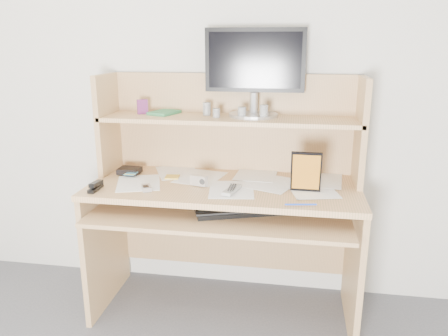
% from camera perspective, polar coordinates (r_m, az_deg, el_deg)
% --- Properties ---
extents(back_wall, '(3.60, 0.04, 2.50)m').
position_cam_1_polar(back_wall, '(2.49, 1.25, 11.14)').
color(back_wall, silver).
rests_on(back_wall, floor).
extents(desk, '(1.40, 0.70, 1.30)m').
position_cam_1_polar(desk, '(2.37, 0.34, -2.84)').
color(desk, tan).
rests_on(desk, floor).
extents(paper_clutter, '(1.32, 0.54, 0.01)m').
position_cam_1_polar(paper_clutter, '(2.28, 0.02, -2.10)').
color(paper_clutter, white).
rests_on(paper_clutter, desk).
extents(keyboard, '(0.48, 0.31, 0.03)m').
position_cam_1_polar(keyboard, '(2.18, 2.26, -5.40)').
color(keyboard, black).
rests_on(keyboard, desk).
extents(tv_remote, '(0.08, 0.17, 0.02)m').
position_cam_1_polar(tv_remote, '(2.16, 1.05, -2.84)').
color(tv_remote, '#9C9D98').
rests_on(tv_remote, paper_clutter).
extents(flip_phone, '(0.08, 0.09, 0.02)m').
position_cam_1_polar(flip_phone, '(2.22, -10.10, -2.46)').
color(flip_phone, '#B1B1B4').
rests_on(flip_phone, paper_clutter).
extents(stapler, '(0.04, 0.12, 0.04)m').
position_cam_1_polar(stapler, '(2.28, -16.46, -2.20)').
color(stapler, black).
rests_on(stapler, paper_clutter).
extents(wallet, '(0.12, 0.10, 0.03)m').
position_cam_1_polar(wallet, '(2.51, -12.24, -0.32)').
color(wallet, black).
rests_on(wallet, paper_clutter).
extents(sticky_note_pad, '(0.08, 0.08, 0.01)m').
position_cam_1_polar(sticky_note_pad, '(2.40, -6.78, -1.19)').
color(sticky_note_pad, '#FFFA43').
rests_on(sticky_note_pad, desk).
extents(digital_camera, '(0.09, 0.05, 0.05)m').
position_cam_1_polar(digital_camera, '(2.24, -3.33, -1.62)').
color(digital_camera, silver).
rests_on(digital_camera, paper_clutter).
extents(game_case, '(0.15, 0.02, 0.21)m').
position_cam_1_polar(game_case, '(2.15, 10.67, -0.49)').
color(game_case, black).
rests_on(game_case, paper_clutter).
extents(blue_pen, '(0.14, 0.03, 0.01)m').
position_cam_1_polar(blue_pen, '(2.00, 9.98, -4.72)').
color(blue_pen, '#193EC0').
rests_on(blue_pen, paper_clutter).
extents(card_box, '(0.06, 0.05, 0.08)m').
position_cam_1_polar(card_box, '(2.48, -10.61, 7.87)').
color(card_box, maroon).
rests_on(card_box, desk).
extents(shelf_book, '(0.17, 0.20, 0.02)m').
position_cam_1_polar(shelf_book, '(2.47, -7.80, 7.19)').
color(shelf_book, '#358643').
rests_on(shelf_book, desk).
extents(chip_stack_a, '(0.05, 0.05, 0.06)m').
position_cam_1_polar(chip_stack_a, '(2.30, 2.35, 7.23)').
color(chip_stack_a, black).
rests_on(chip_stack_a, desk).
extents(chip_stack_b, '(0.06, 0.06, 0.07)m').
position_cam_1_polar(chip_stack_b, '(2.40, -2.26, 7.72)').
color(chip_stack_b, white).
rests_on(chip_stack_b, desk).
extents(chip_stack_c, '(0.04, 0.04, 0.05)m').
position_cam_1_polar(chip_stack_c, '(2.32, -1.01, 7.20)').
color(chip_stack_c, black).
rests_on(chip_stack_c, desk).
extents(chip_stack_d, '(0.04, 0.04, 0.07)m').
position_cam_1_polar(chip_stack_d, '(2.27, 5.24, 7.28)').
color(chip_stack_d, silver).
rests_on(chip_stack_d, desk).
extents(monitor, '(0.53, 0.27, 0.46)m').
position_cam_1_polar(monitor, '(2.37, 4.03, 12.69)').
color(monitor, '#BBBCC1').
rests_on(monitor, desk).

